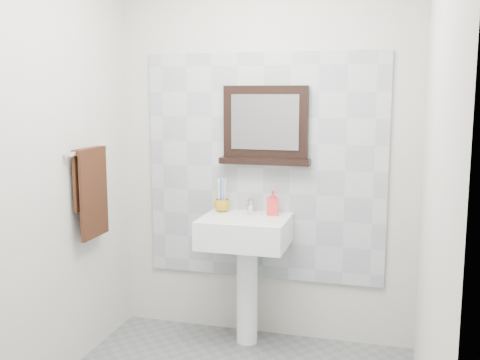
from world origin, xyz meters
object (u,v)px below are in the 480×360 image
(pedestal_sink, at_px, (245,245))
(toothbrush_cup, at_px, (222,205))
(hand_towel, at_px, (91,186))
(soap_dispenser, at_px, (273,202))
(framed_mirror, at_px, (266,127))

(pedestal_sink, xyz_separation_m, toothbrush_cup, (-0.19, 0.12, 0.22))
(pedestal_sink, relative_size, hand_towel, 1.75)
(toothbrush_cup, bearing_deg, soap_dispenser, -0.98)
(hand_towel, bearing_deg, toothbrush_cup, 35.76)
(pedestal_sink, bearing_deg, hand_towel, -157.12)
(toothbrush_cup, distance_m, hand_towel, 0.86)
(hand_towel, bearing_deg, framed_mirror, 30.04)
(pedestal_sink, distance_m, framed_mirror, 0.77)
(framed_mirror, relative_size, hand_towel, 1.08)
(toothbrush_cup, height_order, soap_dispenser, soap_dispenser)
(pedestal_sink, distance_m, soap_dispenser, 0.33)
(framed_mirror, bearing_deg, soap_dispenser, -46.56)
(pedestal_sink, bearing_deg, soap_dispenser, 36.86)
(framed_mirror, height_order, hand_towel, framed_mirror)
(toothbrush_cup, relative_size, framed_mirror, 0.17)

